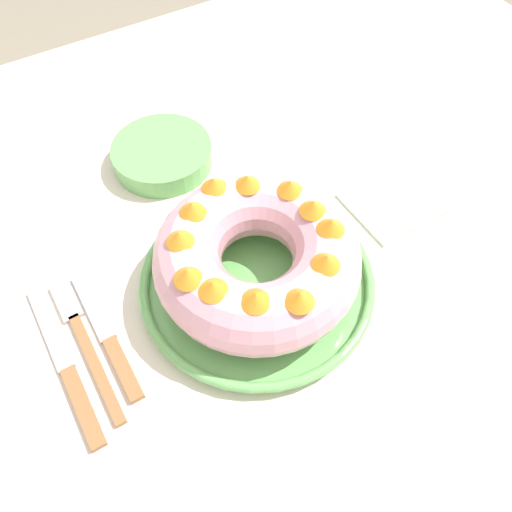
% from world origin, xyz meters
% --- Properties ---
extents(ground_plane, '(8.00, 8.00, 0.00)m').
position_xyz_m(ground_plane, '(0.00, 0.00, 0.00)').
color(ground_plane, gray).
extents(dining_table, '(1.58, 1.24, 0.74)m').
position_xyz_m(dining_table, '(0.00, 0.00, 0.67)').
color(dining_table, beige).
rests_on(dining_table, ground_plane).
extents(serving_dish, '(0.29, 0.29, 0.02)m').
position_xyz_m(serving_dish, '(0.02, 0.00, 0.75)').
color(serving_dish, '#6BB760').
rests_on(serving_dish, dining_table).
extents(bundt_cake, '(0.24, 0.24, 0.09)m').
position_xyz_m(bundt_cake, '(0.02, 0.00, 0.80)').
color(bundt_cake, '#E09EAD').
rests_on(bundt_cake, serving_dish).
extents(fork, '(0.02, 0.20, 0.01)m').
position_xyz_m(fork, '(-0.19, 0.04, 0.74)').
color(fork, '#936038').
rests_on(fork, dining_table).
extents(serving_knife, '(0.02, 0.22, 0.01)m').
position_xyz_m(serving_knife, '(-0.21, 0.01, 0.74)').
color(serving_knife, '#936038').
rests_on(serving_knife, dining_table).
extents(cake_knife, '(0.02, 0.18, 0.01)m').
position_xyz_m(cake_knife, '(-0.16, 0.02, 0.74)').
color(cake_knife, '#936038').
rests_on(cake_knife, dining_table).
extents(side_bowl, '(0.14, 0.14, 0.03)m').
position_xyz_m(side_bowl, '(0.01, 0.25, 0.76)').
color(side_bowl, '#6BB760').
rests_on(side_bowl, dining_table).
extents(napkin, '(0.15, 0.11, 0.00)m').
position_xyz_m(napkin, '(0.27, 0.02, 0.74)').
color(napkin, '#B2D1B7').
rests_on(napkin, dining_table).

